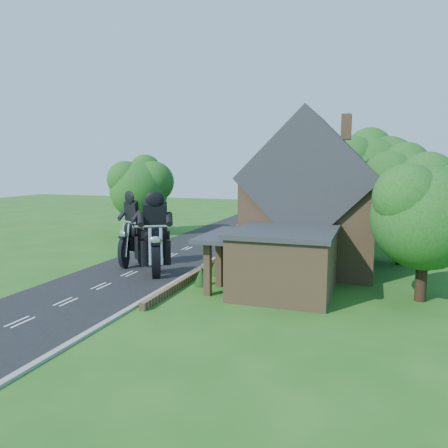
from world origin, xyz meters
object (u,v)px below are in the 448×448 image
(annex, at_px, (282,260))
(motorcycle_lead, at_px, (156,264))
(house, at_px, (312,202))
(motorcycle_follow, at_px, (133,256))
(garden_wall, at_px, (220,259))

(annex, xyz_separation_m, motorcycle_lead, (-8.03, 0.92, -0.99))
(house, relative_size, motorcycle_follow, 6.20)
(annex, bearing_deg, house, 84.76)
(garden_wall, distance_m, motorcycle_lead, 5.49)
(house, bearing_deg, annex, -95.24)
(house, bearing_deg, motorcycle_lead, -145.80)
(house, bearing_deg, motorcycle_follow, -159.32)
(motorcycle_lead, relative_size, motorcycle_follow, 1.02)
(annex, bearing_deg, motorcycle_follow, 166.42)
(annex, xyz_separation_m, motorcycle_follow, (-10.60, 2.56, -1.00))
(house, distance_m, annex, 7.30)
(annex, bearing_deg, garden_wall, 133.84)
(motorcycle_lead, height_order, motorcycle_follow, motorcycle_lead)
(motorcycle_lead, bearing_deg, garden_wall, -144.68)
(garden_wall, xyz_separation_m, motorcycle_follow, (-5.04, -3.24, 0.57))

